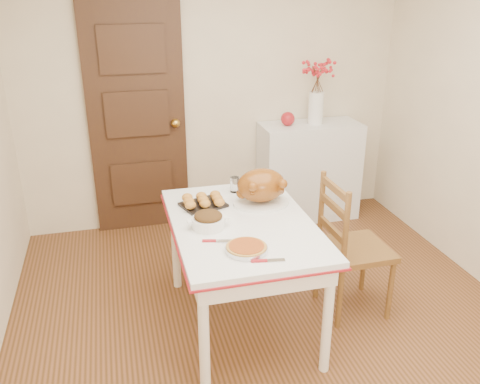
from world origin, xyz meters
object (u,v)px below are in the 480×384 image
object	(u,v)px
sideboard	(309,171)
turkey_platter	(261,187)
chair_oak	(356,246)
pumpkin_pie	(246,247)
kitchen_table	(242,274)

from	to	relation	value
sideboard	turkey_platter	size ratio (longest dim) A/B	2.44
chair_oak	pumpkin_pie	bearing A→B (deg)	111.50
turkey_platter	pumpkin_pie	distance (m)	0.67
kitchen_table	turkey_platter	xyz separation A→B (m)	(0.19, 0.23, 0.51)
chair_oak	turkey_platter	distance (m)	0.77
sideboard	kitchen_table	distance (m)	1.86
kitchen_table	pumpkin_pie	bearing A→B (deg)	-101.09
chair_oak	turkey_platter	world-z (taller)	turkey_platter
sideboard	chair_oak	distance (m)	1.56
kitchen_table	pumpkin_pie	distance (m)	0.57
chair_oak	turkey_platter	size ratio (longest dim) A/B	2.57
chair_oak	turkey_platter	bearing A→B (deg)	66.98
sideboard	pumpkin_pie	distance (m)	2.24
turkey_platter	pumpkin_pie	bearing A→B (deg)	-117.78
sideboard	chair_oak	world-z (taller)	chair_oak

